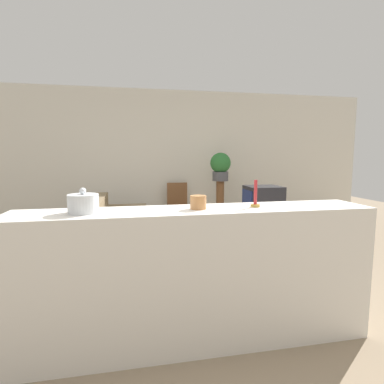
{
  "coord_description": "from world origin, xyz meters",
  "views": [
    {
      "loc": [
        -0.45,
        -2.64,
        1.41
      ],
      "look_at": [
        0.44,
        1.87,
        0.85
      ],
      "focal_mm": 28.0,
      "sensor_mm": 36.0,
      "label": 1
    }
  ],
  "objects_px": {
    "television": "(263,202)",
    "wooden_chair": "(178,204)",
    "couch": "(116,235)",
    "potted_plant": "(220,166)",
    "decorative_bowl": "(83,203)"
  },
  "relations": [
    {
      "from": "television",
      "to": "wooden_chair",
      "type": "xyz_separation_m",
      "value": [
        -1.14,
        1.33,
        -0.2
      ]
    },
    {
      "from": "couch",
      "to": "wooden_chair",
      "type": "bearing_deg",
      "value": 51.34
    },
    {
      "from": "couch",
      "to": "potted_plant",
      "type": "distance_m",
      "value": 2.35
    },
    {
      "from": "television",
      "to": "wooden_chair",
      "type": "bearing_deg",
      "value": 130.67
    },
    {
      "from": "television",
      "to": "potted_plant",
      "type": "xyz_separation_m",
      "value": [
        -0.38,
        1.07,
        0.53
      ]
    },
    {
      "from": "couch",
      "to": "potted_plant",
      "type": "height_order",
      "value": "potted_plant"
    },
    {
      "from": "television",
      "to": "decorative_bowl",
      "type": "xyz_separation_m",
      "value": [
        -2.31,
        -2.23,
        0.4
      ]
    },
    {
      "from": "couch",
      "to": "television",
      "type": "xyz_separation_m",
      "value": [
        2.24,
        0.03,
        0.4
      ]
    },
    {
      "from": "potted_plant",
      "to": "couch",
      "type": "bearing_deg",
      "value": -149.26
    },
    {
      "from": "television",
      "to": "decorative_bowl",
      "type": "distance_m",
      "value": 3.24
    },
    {
      "from": "decorative_bowl",
      "to": "television",
      "type": "bearing_deg",
      "value": 44.01
    },
    {
      "from": "couch",
      "to": "television",
      "type": "relative_size",
      "value": 3.42
    },
    {
      "from": "television",
      "to": "decorative_bowl",
      "type": "relative_size",
      "value": 2.63
    },
    {
      "from": "potted_plant",
      "to": "decorative_bowl",
      "type": "bearing_deg",
      "value": -120.35
    },
    {
      "from": "couch",
      "to": "potted_plant",
      "type": "xyz_separation_m",
      "value": [
        1.86,
        1.1,
        0.93
      ]
    }
  ]
}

